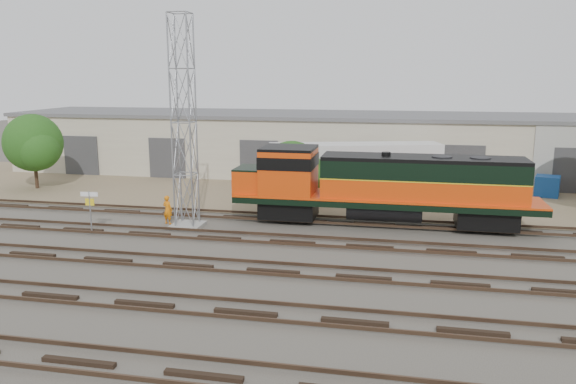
% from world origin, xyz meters
% --- Properties ---
extents(ground, '(140.00, 140.00, 0.00)m').
position_xyz_m(ground, '(0.00, 0.00, 0.00)').
color(ground, '#47423A').
rests_on(ground, ground).
extents(dirt_strip, '(80.00, 16.00, 0.02)m').
position_xyz_m(dirt_strip, '(0.00, 15.00, 0.01)').
color(dirt_strip, '#726047').
rests_on(dirt_strip, ground).
extents(tracks, '(80.00, 20.40, 0.28)m').
position_xyz_m(tracks, '(0.00, -3.00, 0.08)').
color(tracks, black).
rests_on(tracks, ground).
extents(warehouse, '(58.40, 10.40, 5.30)m').
position_xyz_m(warehouse, '(0.04, 22.98, 2.65)').
color(warehouse, beige).
rests_on(warehouse, ground).
extents(locomotive, '(17.51, 3.07, 4.21)m').
position_xyz_m(locomotive, '(4.23, 6.00, 2.41)').
color(locomotive, black).
rests_on(locomotive, tracks).
extents(signal_tower, '(1.75, 1.75, 11.88)m').
position_xyz_m(signal_tower, '(-6.55, 3.46, 5.79)').
color(signal_tower, gray).
rests_on(signal_tower, ground).
extents(sign_post, '(0.98, 0.13, 2.40)m').
position_xyz_m(sign_post, '(-11.23, 1.09, 1.68)').
color(sign_post, gray).
rests_on(sign_post, ground).
extents(worker, '(0.72, 0.57, 1.71)m').
position_xyz_m(worker, '(-7.94, 3.89, 0.86)').
color(worker, orange).
rests_on(worker, ground).
extents(semi_trailer, '(12.50, 5.71, 3.78)m').
position_xyz_m(semi_trailer, '(2.41, 14.25, 2.38)').
color(semi_trailer, silver).
rests_on(semi_trailer, ground).
extents(dumpster_blue, '(1.97, 1.90, 1.50)m').
position_xyz_m(dumpster_blue, '(15.79, 16.47, 0.75)').
color(dumpster_blue, '#14438F').
rests_on(dumpster_blue, ground).
extents(tree_west, '(4.60, 4.38, 5.73)m').
position_xyz_m(tree_west, '(-21.93, 11.64, 3.42)').
color(tree_west, '#382619').
rests_on(tree_west, ground).
extents(tree_mid, '(4.61, 4.39, 4.39)m').
position_xyz_m(tree_mid, '(-1.87, 11.79, 1.82)').
color(tree_mid, '#382619').
rests_on(tree_mid, ground).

